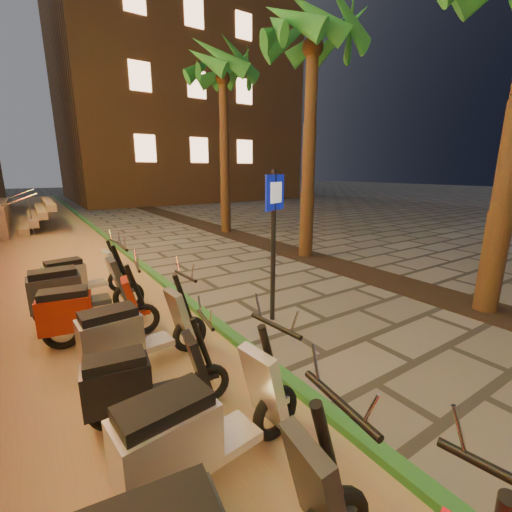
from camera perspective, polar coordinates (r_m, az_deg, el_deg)
parking_strip at (r=10.91m, az=-29.17°, el=-1.17°), size 3.40×60.00×0.01m
green_curb at (r=11.13m, az=-20.52°, el=0.26°), size 0.18×60.00×0.10m
planting_strip at (r=9.21m, az=16.52°, el=-2.45°), size 1.20×40.00×0.02m
apartment_block at (r=36.21m, az=-14.46°, el=29.67°), size 18.00×16.06×25.00m
palm_c at (r=10.72m, az=9.46°, el=31.22°), size 2.97×3.02×6.91m
palm_d at (r=14.74m, az=-5.55°, el=27.40°), size 2.97×3.02×7.16m
pedestrian_sign at (r=5.63m, az=3.01°, el=5.02°), size 0.52×0.26×2.55m
scooter_5 at (r=3.07m, az=-9.54°, el=-26.83°), size 1.78×0.68×1.25m
scooter_6 at (r=3.87m, az=-18.54°, el=-19.31°), size 1.50×0.61×1.05m
scooter_7 at (r=4.73m, az=-19.98°, el=-12.12°), size 1.69×0.59×1.19m
scooter_8 at (r=5.67m, az=-26.52°, el=-8.45°), size 1.68×0.70×1.18m
scooter_9 at (r=6.56m, az=-28.01°, el=-5.24°), size 1.81×0.63×1.28m
scooter_10 at (r=7.60m, az=-27.37°, el=-3.10°), size 1.64×0.68×1.15m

